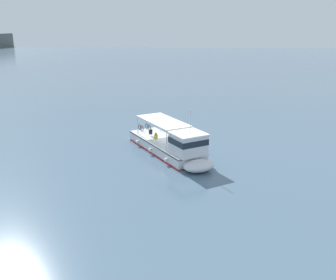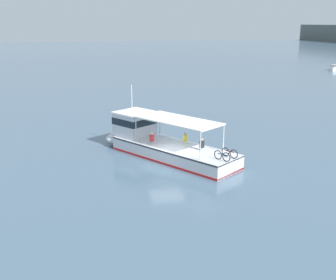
# 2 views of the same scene
# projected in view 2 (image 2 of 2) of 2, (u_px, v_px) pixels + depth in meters

# --- Properties ---
(ground_plane) EXTENTS (400.00, 400.00, 0.00)m
(ground_plane) POSITION_uv_depth(u_px,v_px,m) (167.00, 165.00, 30.82)
(ground_plane) COLOR slate
(ferry_main) EXTENTS (12.19, 9.80, 5.32)m
(ferry_main) POSITION_uv_depth(u_px,v_px,m) (159.00, 142.00, 32.99)
(ferry_main) COLOR silver
(ferry_main) RESTS_ON ground
(motorboat_far_right) EXTENTS (2.07, 3.80, 1.26)m
(motorboat_far_right) POSITION_uv_depth(u_px,v_px,m) (336.00, 68.00, 89.77)
(motorboat_far_right) COLOR white
(motorboat_far_right) RESTS_ON ground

